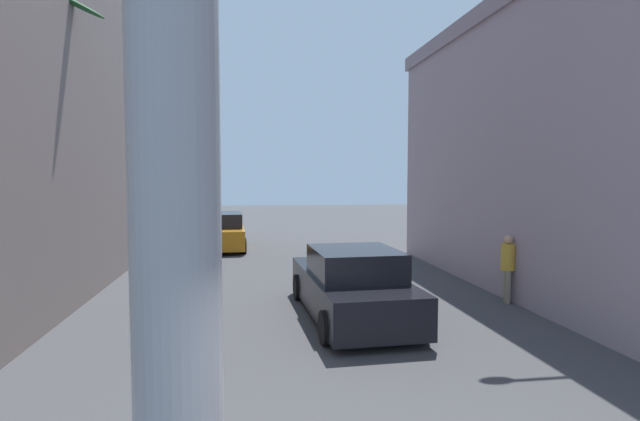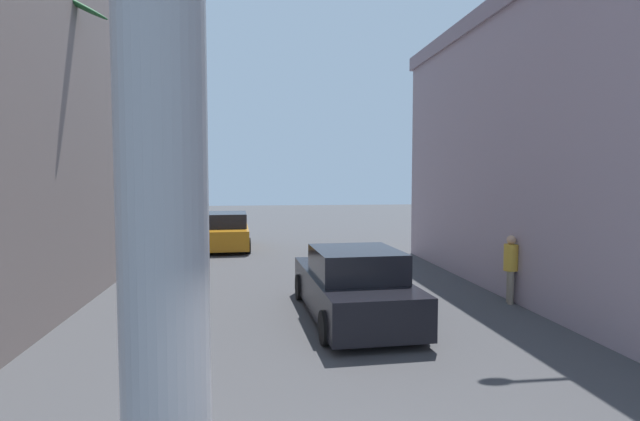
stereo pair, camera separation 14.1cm
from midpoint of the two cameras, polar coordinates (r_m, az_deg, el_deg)
ground_plane at (r=13.33m, az=-1.85°, el=-9.58°), size 85.95×85.95×0.00m
street_lamp at (r=12.19m, az=27.97°, el=10.24°), size 2.71×0.28×7.51m
car_lead at (r=11.09m, az=4.11°, el=-8.60°), size 2.20×5.06×1.56m
car_far at (r=22.11m, az=-10.45°, el=-2.38°), size 2.11×4.70×1.56m
palm_tree_mid_left at (r=13.38m, az=-28.50°, el=9.58°), size 3.00×2.86×7.50m
palm_tree_mid_right at (r=16.41m, az=21.54°, el=9.94°), size 2.72×2.75×8.21m
pedestrian_mid_right at (r=13.12m, az=21.25°, el=-5.71°), size 0.43×0.43×1.68m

